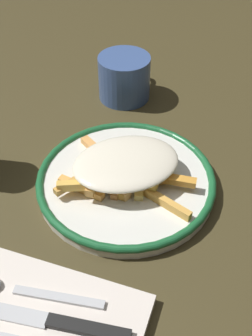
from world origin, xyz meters
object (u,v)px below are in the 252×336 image
object	(u,v)px
napkin	(35,322)
fries_heap	(126,167)
knife	(51,321)
spoon	(15,289)
coffee_mug	(124,77)
plate	(126,180)

from	to	relation	value
napkin	fries_heap	bearing A→B (deg)	-9.18
knife	spoon	distance (m)	0.06
spoon	coffee_mug	world-z (taller)	coffee_mug
fries_heap	coffee_mug	size ratio (longest dim) A/B	1.62
coffee_mug	napkin	bearing A→B (deg)	-176.11
spoon	knife	bearing A→B (deg)	-113.64
plate	napkin	world-z (taller)	plate
spoon	coffee_mug	xyz separation A→B (m)	(0.43, -0.00, 0.02)
spoon	plate	bearing A→B (deg)	-19.19
coffee_mug	fries_heap	bearing A→B (deg)	-163.49
plate	napkin	distance (m)	0.23
spoon	coffee_mug	bearing A→B (deg)	-0.52
fries_heap	coffee_mug	distance (m)	0.24
knife	spoon	size ratio (longest dim) A/B	1.38
coffee_mug	spoon	bearing A→B (deg)	179.48
napkin	knife	xyz separation A→B (m)	(0.00, -0.02, 0.01)
knife	fries_heap	bearing A→B (deg)	-4.50
plate	spoon	distance (m)	0.22
plate	coffee_mug	xyz separation A→B (m)	(0.22, 0.07, 0.03)
plate	coffee_mug	distance (m)	0.24
fries_heap	napkin	distance (m)	0.23
napkin	knife	world-z (taller)	knife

